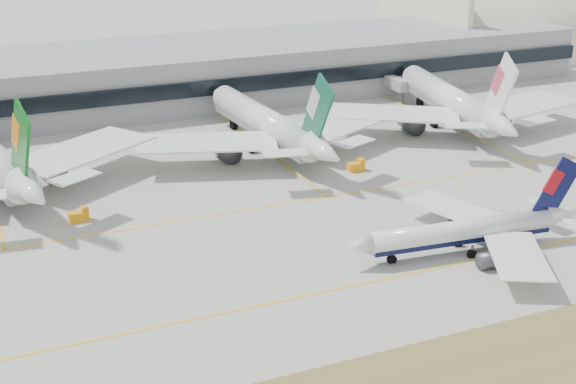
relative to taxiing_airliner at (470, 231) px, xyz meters
name	(u,v)px	position (x,y,z in m)	size (l,w,h in m)	color
ground	(275,285)	(-34.66, 1.70, -3.70)	(3000.00, 3000.00, 0.00)	#A8A69D
taxiing_airliner	(470,231)	(0.00, 0.00, 0.00)	(45.65, 39.51, 15.33)	white
widebody_cathay	(268,125)	(-11.06, 62.90, 2.56)	(65.89, 64.56, 23.53)	white
widebody_china_air	(453,103)	(38.56, 62.32, 2.77)	(67.21, 66.56, 24.32)	white
terminal	(115,79)	(-34.66, 116.54, 3.81)	(280.00, 43.10, 15.00)	gray
hangar	(522,49)	(119.90, 136.70, -3.56)	(91.00, 60.00, 60.00)	silver
gse_b	(80,216)	(-58.11, 39.10, -2.65)	(3.55, 2.00, 2.60)	#FF9A0D
gse_c	(357,166)	(1.42, 43.11, -2.65)	(3.55, 2.00, 2.60)	#FF9A0D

